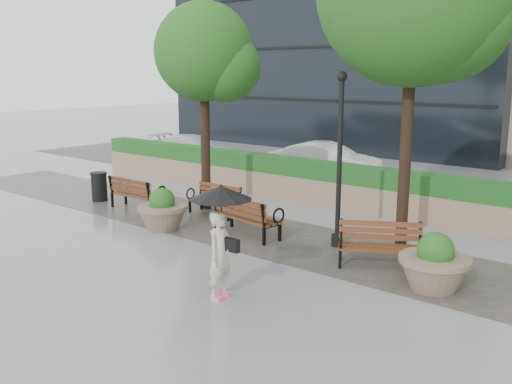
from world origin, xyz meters
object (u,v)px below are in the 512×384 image
Objects in this scene: bench_1 at (214,206)px; bench_2 at (247,224)px; bench_3 at (380,254)px; lamppost at (339,172)px; car_left at (194,149)px; bench_0 at (137,201)px; pedestrian at (221,231)px; planter_left at (163,213)px; planter_right at (434,267)px; car_right at (327,161)px; trash_bin at (99,187)px.

bench_2 is at bearing -24.63° from bench_1.
bench_1 is at bearing 140.28° from bench_3.
bench_2 is 0.49× the size of lamppost.
car_left is at bearing 120.43° from bench_3.
bench_0 is 7.61m from pedestrian.
car_left is (-7.64, 8.61, 0.19)m from planter_left.
bench_2 is 1.51× the size of planter_left.
lamppost is (4.46, 1.66, 1.40)m from planter_left.
pedestrian is at bearing -44.02° from bench_1.
lamppost reaches higher than car_left.
bench_1 is 1.23× the size of planter_right.
car_right reaches higher than planter_right.
pedestrian reaches higher than planter_left.
lamppost is at bearing 157.54° from planter_right.
car_left is 2.04× the size of pedestrian.
planter_left is 7.41m from planter_right.
bench_3 is at bearing -8.42° from bench_1.
lamppost reaches higher than bench_2.
bench_0 is 6.91m from lamppost.
bench_1 is 0.83× the size of bench_2.
planter_left is (-5.96, -0.98, 0.16)m from bench_3.
pedestrian is (4.49, -2.49, 0.86)m from planter_left.
bench_3 is at bearing 179.91° from bench_0.
bench_1 is 0.39× the size of car_right.
planter_right is 0.65× the size of pedestrian.
lamppost is at bearing -5.91° from pedestrian.
bench_3 is 1.37× the size of planter_right.
bench_3 reaches higher than trash_bin.
bench_3 is at bearing -24.31° from lamppost.
car_left is at bearing 83.91° from car_right.
car_left reaches higher than bench_3.
car_right is at bearing -102.72° from bench_0.
lamppost is (8.64, 0.72, 1.39)m from trash_bin.
bench_0 reaches higher than bench_3.
planter_right is at bearing -22.46° from lamppost.
pedestrian reaches higher than bench_2.
bench_1 is at bearing 176.19° from car_right.
bench_1 is 4.70m from lamppost.
lamppost is (4.42, -0.30, 1.58)m from bench_1.
bench_3 is 3.90m from pedestrian.
bench_1 is 1.97m from planter_left.
car_left reaches higher than planter_right.
lamppost is at bearing -174.21° from bench_0.
bench_1 is at bearing 38.65° from pedestrian.
bench_1 is 7.51m from planter_right.
planter_left is 1.50× the size of trash_bin.
trash_bin is 8.76m from car_right.
bench_1 is 4.35m from trash_bin.
pedestrian is at bearing -21.58° from trash_bin.
bench_2 is at bearing 27.64° from pedestrian.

